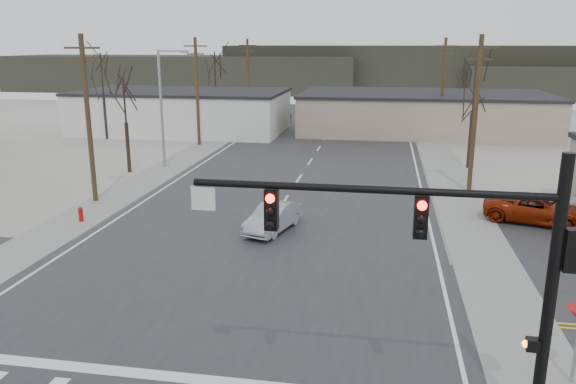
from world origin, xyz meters
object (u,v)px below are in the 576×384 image
traffic_signal_mast (467,258)px  car_far_a (363,117)px  fire_hydrant (81,214)px  car_far_b (282,117)px  car_parked_red (537,209)px  sedan_crossing (273,217)px

traffic_signal_mast → car_far_a: bearing=94.7°
fire_hydrant → car_far_b: (3.61, 41.46, 0.22)m
traffic_signal_mast → car_parked_red: 19.74m
sedan_crossing → car_far_b: (-7.01, 41.16, -0.08)m
traffic_signal_mast → sedan_crossing: traffic_signal_mast is taller
sedan_crossing → car_far_a: 41.15m
fire_hydrant → sedan_crossing: bearing=1.6°
traffic_signal_mast → car_far_b: 57.65m
car_far_b → car_parked_red: bearing=-52.9°
car_far_a → traffic_signal_mast: bearing=86.2°
traffic_signal_mast → sedan_crossing: (-7.47, 14.50, -3.93)m
fire_hydrant → sedan_crossing: size_ratio=0.20×
traffic_signal_mast → fire_hydrant: traffic_signal_mast is taller
car_far_a → car_far_b: (-9.90, 0.11, -0.14)m
fire_hydrant → sedan_crossing: 10.63m
sedan_crossing → fire_hydrant: bearing=-162.7°
car_far_a → sedan_crossing: bearing=77.4°
traffic_signal_mast → car_far_b: (-14.48, 55.66, -4.00)m
fire_hydrant → car_far_b: size_ratio=0.24×
car_far_a → car_parked_red: 38.82m
car_far_b → car_parked_red: (20.81, -37.37, 0.12)m
fire_hydrant → car_parked_red: size_ratio=0.16×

